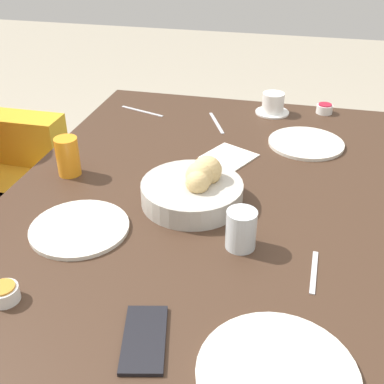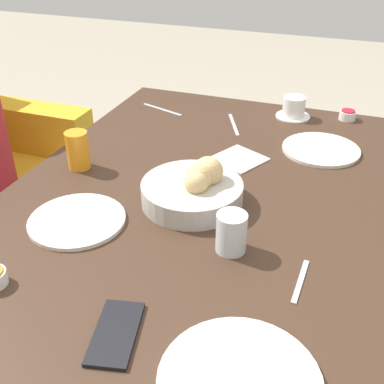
# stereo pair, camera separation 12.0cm
# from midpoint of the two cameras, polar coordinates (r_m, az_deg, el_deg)

# --- Properties ---
(dining_table) EXTENTS (1.52, 1.05, 0.74)m
(dining_table) POSITION_cam_midpoint_polar(r_m,az_deg,el_deg) (1.24, 4.29, -5.12)
(dining_table) COLOR #3D281C
(dining_table) RESTS_ON ground_plane
(bread_basket) EXTENTS (0.26, 0.26, 0.12)m
(bread_basket) POSITION_cam_midpoint_polar(r_m,az_deg,el_deg) (1.20, 3.14, 0.25)
(bread_basket) COLOR #B2ADA3
(bread_basket) RESTS_ON dining_table
(plate_near_left) EXTENTS (0.26, 0.26, 0.01)m
(plate_near_left) POSITION_cam_midpoint_polar(r_m,az_deg,el_deg) (0.82, 10.13, -21.38)
(plate_near_left) COLOR silver
(plate_near_left) RESTS_ON dining_table
(plate_near_right) EXTENTS (0.23, 0.23, 0.01)m
(plate_near_right) POSITION_cam_midpoint_polar(r_m,az_deg,el_deg) (1.53, 17.23, 4.79)
(plate_near_right) COLOR silver
(plate_near_right) RESTS_ON dining_table
(plate_far_center) EXTENTS (0.23, 0.23, 0.01)m
(plate_far_center) POSITION_cam_midpoint_polar(r_m,az_deg,el_deg) (1.16, -10.61, -3.42)
(plate_far_center) COLOR silver
(plate_far_center) RESTS_ON dining_table
(juice_glass) EXTENTS (0.06, 0.06, 0.11)m
(juice_glass) POSITION_cam_midpoint_polar(r_m,az_deg,el_deg) (1.37, -10.98, 4.84)
(juice_glass) COLOR orange
(juice_glass) RESTS_ON dining_table
(water_tumbler) EXTENTS (0.07, 0.07, 0.09)m
(water_tumbler) POSITION_cam_midpoint_polar(r_m,az_deg,el_deg) (1.04, 8.00, -4.89)
(water_tumbler) COLOR silver
(water_tumbler) RESTS_ON dining_table
(coffee_cup) EXTENTS (0.12, 0.12, 0.07)m
(coffee_cup) POSITION_cam_midpoint_polar(r_m,az_deg,el_deg) (1.74, 13.94, 9.58)
(coffee_cup) COLOR white
(coffee_cup) RESTS_ON dining_table
(jam_bowl_berry) EXTENTS (0.06, 0.06, 0.03)m
(jam_bowl_berry) POSITION_cam_midpoint_polar(r_m,az_deg,el_deg) (1.78, 19.84, 8.53)
(jam_bowl_berry) COLOR white
(jam_bowl_berry) RESTS_ON dining_table
(fork_silver) EXTENTS (0.07, 0.17, 0.00)m
(fork_silver) POSITION_cam_midpoint_polar(r_m,az_deg,el_deg) (1.77, -1.59, 9.71)
(fork_silver) COLOR #B7B7BC
(fork_silver) RESTS_ON dining_table
(knife_silver) EXTENTS (0.17, 0.08, 0.00)m
(knife_silver) POSITION_cam_midpoint_polar(r_m,az_deg,el_deg) (1.66, 7.05, 7.91)
(knife_silver) COLOR #B7B7BC
(knife_silver) RESTS_ON dining_table
(spoon_coffee) EXTENTS (0.14, 0.02, 0.00)m
(spoon_coffee) POSITION_cam_midpoint_polar(r_m,az_deg,el_deg) (1.02, 16.11, -10.22)
(spoon_coffee) COLOR #B7B7BC
(spoon_coffee) RESTS_ON dining_table
(napkin) EXTENTS (0.18, 0.18, 0.00)m
(napkin) POSITION_cam_midpoint_polar(r_m,az_deg,el_deg) (1.43, 8.00, 3.85)
(napkin) COLOR silver
(napkin) RESTS_ON dining_table
(cell_phone) EXTENTS (0.16, 0.11, 0.01)m
(cell_phone) POSITION_cam_midpoint_polar(r_m,az_deg,el_deg) (0.88, -5.05, -16.47)
(cell_phone) COLOR black
(cell_phone) RESTS_ON dining_table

